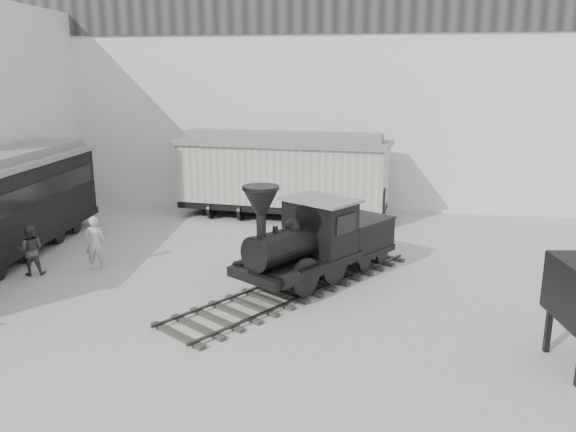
# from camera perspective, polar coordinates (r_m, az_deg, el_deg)

# --- Properties ---
(ground) EXTENTS (90.00, 90.00, 0.00)m
(ground) POSITION_cam_1_polar(r_m,az_deg,el_deg) (13.84, -4.30, -12.37)
(ground) COLOR #9E9E9B
(north_wall) EXTENTS (34.00, 2.51, 11.00)m
(north_wall) POSITION_cam_1_polar(r_m,az_deg,el_deg) (27.26, 1.97, 12.69)
(north_wall) COLOR silver
(north_wall) RESTS_ON ground
(locomotive) EXTENTS (6.95, 8.62, 3.24)m
(locomotive) POSITION_cam_1_polar(r_m,az_deg,el_deg) (16.94, 2.56, -3.01)
(locomotive) COLOR #302D28
(locomotive) RESTS_ON ground
(boxcar) EXTENTS (9.67, 4.15, 3.84)m
(boxcar) POSITION_cam_1_polar(r_m,az_deg,el_deg) (24.82, -0.56, 4.36)
(boxcar) COLOR black
(boxcar) RESTS_ON ground
(visitor_a) EXTENTS (0.76, 0.63, 1.78)m
(visitor_a) POSITION_cam_1_polar(r_m,az_deg,el_deg) (19.32, -19.03, -2.58)
(visitor_a) COLOR #B9B8B4
(visitor_a) RESTS_ON ground
(visitor_b) EXTENTS (0.96, 0.86, 1.63)m
(visitor_b) POSITION_cam_1_polar(r_m,az_deg,el_deg) (19.54, -24.69, -3.16)
(visitor_b) COLOR #3D3D3E
(visitor_b) RESTS_ON ground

